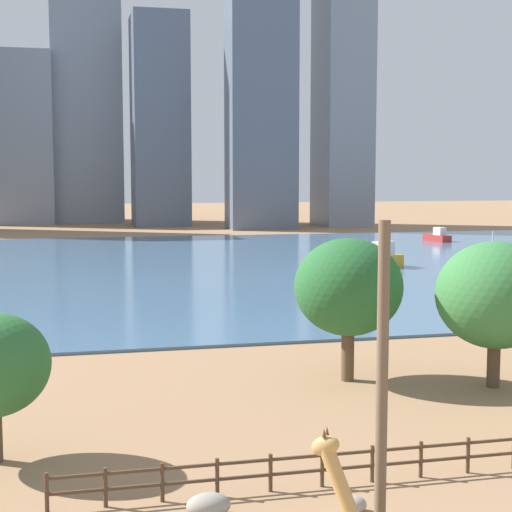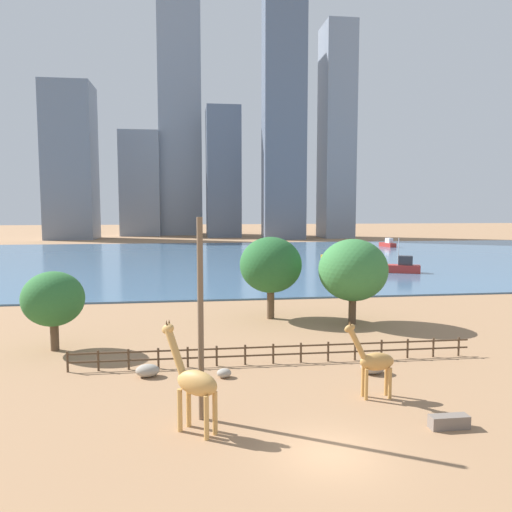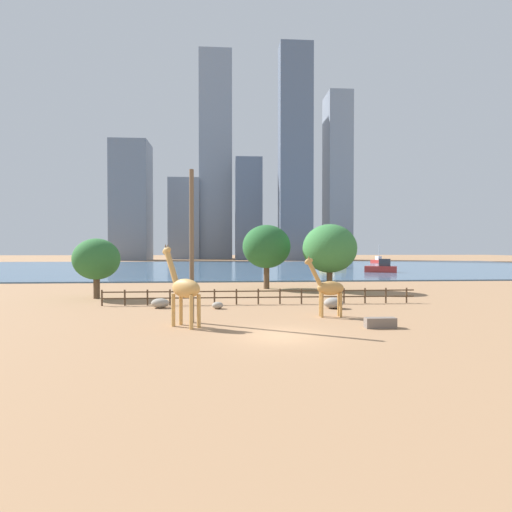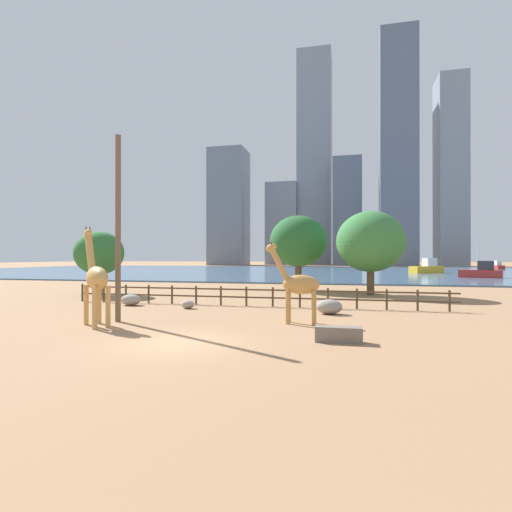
# 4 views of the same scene
# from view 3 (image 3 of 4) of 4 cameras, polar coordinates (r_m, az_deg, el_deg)

# --- Properties ---
(ground_plane) EXTENTS (400.00, 400.00, 0.00)m
(ground_plane) POSITION_cam_3_polar(r_m,az_deg,el_deg) (101.16, -2.41, -1.60)
(ground_plane) COLOR #9E7551
(harbor_water) EXTENTS (180.00, 86.00, 0.20)m
(harbor_water) POSITION_cam_3_polar(r_m,az_deg,el_deg) (98.16, -2.36, -1.62)
(harbor_water) COLOR #476B8C
(harbor_water) RESTS_ON ground
(giraffe_tall) EXTENTS (2.80, 2.51, 4.93)m
(giraffe_tall) POSITION_cam_3_polar(r_m,az_deg,el_deg) (24.06, -10.28, -4.50)
(giraffe_tall) COLOR tan
(giraffe_tall) RESTS_ON ground
(giraffe_companion) EXTENTS (2.78, 0.75, 4.15)m
(giraffe_companion) POSITION_cam_3_polar(r_m,az_deg,el_deg) (27.61, 10.28, -4.53)
(giraffe_companion) COLOR #C18C47
(giraffe_companion) RESTS_ON ground
(utility_pole) EXTENTS (0.28, 0.28, 9.58)m
(utility_pole) POSITION_cam_3_polar(r_m,az_deg,el_deg) (25.24, -9.17, 1.39)
(utility_pole) COLOR brown
(utility_pole) RESTS_ON ground
(boulder_near_fence) EXTENTS (0.85, 0.71, 0.53)m
(boulder_near_fence) POSITION_cam_3_polar(r_m,az_deg,el_deg) (31.12, -5.51, -7.02)
(boulder_near_fence) COLOR gray
(boulder_near_fence) RESTS_ON ground
(boulder_by_pole) EXTENTS (1.51, 1.14, 0.85)m
(boulder_by_pole) POSITION_cam_3_polar(r_m,az_deg,el_deg) (31.67, 11.03, -6.60)
(boulder_by_pole) COLOR gray
(boulder_by_pole) RESTS_ON ground
(boulder_small) EXTENTS (1.40, 1.01, 0.75)m
(boulder_small) POSITION_cam_3_polar(r_m,az_deg,el_deg) (32.26, -13.53, -6.56)
(boulder_small) COLOR gray
(boulder_small) RESTS_ON ground
(feeding_trough) EXTENTS (1.80, 0.60, 0.60)m
(feeding_trough) POSITION_cam_3_polar(r_m,az_deg,el_deg) (24.71, 17.33, -9.09)
(feeding_trough) COLOR #72665B
(feeding_trough) RESTS_ON ground
(enclosure_fence) EXTENTS (26.12, 0.14, 1.30)m
(enclosure_fence) POSITION_cam_3_polar(r_m,az_deg,el_deg) (33.34, 0.58, -5.64)
(enclosure_fence) COLOR #4C3826
(enclosure_fence) RESTS_ON ground
(tree_left_large) EXTENTS (5.57, 5.57, 7.40)m
(tree_left_large) POSITION_cam_3_polar(r_m,az_deg,el_deg) (46.19, 1.51, 1.33)
(tree_left_large) COLOR brown
(tree_left_large) RESTS_ON ground
(tree_center_broad) EXTENTS (4.26, 4.26, 5.59)m
(tree_center_broad) POSITION_cam_3_polar(r_m,az_deg,el_deg) (39.94, -21.83, -0.44)
(tree_center_broad) COLOR brown
(tree_center_broad) RESTS_ON ground
(tree_right_tall) EXTENTS (5.92, 5.92, 7.34)m
(tree_right_tall) POSITION_cam_3_polar(r_m,az_deg,el_deg) (44.54, 10.47, 1.05)
(tree_right_tall) COLOR brown
(tree_right_tall) RESTS_ON ground
(boat_ferry) EXTENTS (2.79, 5.27, 2.20)m
(boat_ferry) POSITION_cam_3_polar(r_m,az_deg,el_deg) (130.12, 16.97, -0.64)
(boat_ferry) COLOR #B22D28
(boat_ferry) RESTS_ON harbor_water
(boat_sailboat) EXTENTS (6.87, 5.74, 2.94)m
(boat_sailboat) POSITION_cam_3_polar(r_m,az_deg,el_deg) (93.67, 11.01, -1.10)
(boat_sailboat) COLOR gold
(boat_sailboat) RESTS_ON harbor_water
(boat_tug) EXTENTS (6.16, 4.15, 5.22)m
(boat_tug) POSITION_cam_3_polar(r_m,az_deg,el_deg) (79.05, 17.48, -1.60)
(boat_tug) COLOR #B22D28
(boat_tug) RESTS_ON harbor_water
(skyline_tower_needle) EXTENTS (9.72, 13.30, 68.83)m
(skyline_tower_needle) POSITION_cam_3_polar(r_m,az_deg,el_deg) (173.10, 11.54, 10.91)
(skyline_tower_needle) COLOR gray
(skyline_tower_needle) RESTS_ON ground
(skyline_block_central) EXTENTS (13.01, 8.32, 85.63)m
(skyline_block_central) POSITION_cam_3_polar(r_m,az_deg,el_deg) (164.96, 5.64, 14.40)
(skyline_block_central) COLOR slate
(skyline_block_central) RESTS_ON ground
(skyline_tower_glass) EXTENTS (11.30, 13.51, 43.38)m
(skyline_tower_glass) POSITION_cam_3_polar(r_m,az_deg,el_deg) (174.86, -1.10, 6.62)
(skyline_tower_glass) COLOR slate
(skyline_tower_glass) RESTS_ON ground
(skyline_block_left) EXTENTS (13.90, 10.83, 36.64)m
(skyline_block_left) POSITION_cam_3_polar(r_m,az_deg,el_deg) (186.48, -10.17, 5.22)
(skyline_block_left) COLOR gray
(skyline_block_left) RESTS_ON ground
(skyline_block_right) EXTENTS (15.08, 15.80, 96.09)m
(skyline_block_right) POSITION_cam_3_polar(r_m,az_deg,el_deg) (195.72, -5.73, 13.83)
(skyline_block_right) COLOR gray
(skyline_block_right) RESTS_ON ground
(skyline_tower_short) EXTENTS (14.88, 14.54, 48.25)m
(skyline_tower_short) POSITION_cam_3_polar(r_m,az_deg,el_deg) (173.11, -17.38, 7.44)
(skyline_tower_short) COLOR slate
(skyline_tower_short) RESTS_ON ground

